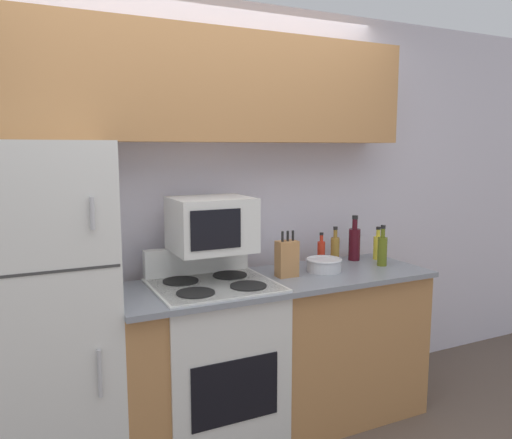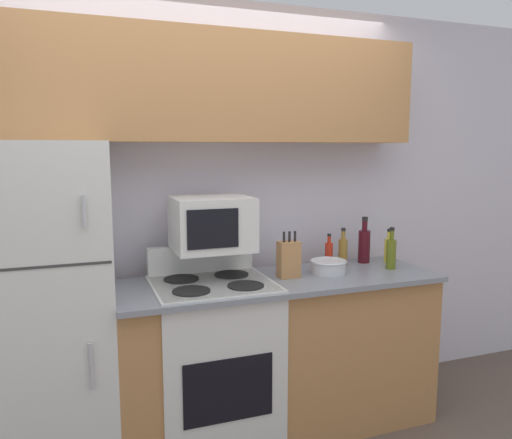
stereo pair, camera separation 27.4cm
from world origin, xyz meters
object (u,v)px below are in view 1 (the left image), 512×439
Objects in this scene: bottle_wine_red at (354,243)px; microwave at (211,224)px; stove at (215,363)px; bottle_vinegar at (335,249)px; bottle_hot_sauce at (321,251)px; bottle_olive_oil at (382,250)px; bowl at (324,265)px; refrigerator at (41,319)px; bottle_cooking_spray at (378,246)px; knife_block at (287,258)px.

microwave is at bearing -175.40° from bottle_wine_red.
stove is 1.06m from bottle_vinegar.
bottle_hot_sauce is at bearing 7.75° from microwave.
bottle_hot_sauce is 0.39m from bottle_olive_oil.
stove is 1.25m from bottle_olive_oil.
bowl is at bearing -7.17° from microwave.
bottle_olive_oil is (1.13, -0.03, 0.54)m from stove.
refrigerator is 5.67× the size of bottle_wine_red.
refrigerator is 8.50× the size of bottle_hot_sauce.
microwave is at bearing 1.77° from refrigerator.
bottle_hot_sauce is at bearing 169.89° from bottle_cooking_spray.
bottle_vinegar is (-0.17, -0.02, -0.02)m from bottle_wine_red.
microwave is at bearing -178.24° from bottle_cooking_spray.
bowl is at bearing -118.88° from bottle_hot_sauce.
refrigerator is at bearing -175.39° from bottle_hot_sauce.
refrigerator is 2.00m from bottle_olive_oil.
refrigerator is 6.54× the size of bottle_olive_oil.
bottle_olive_oil reaches higher than bottle_vinegar.
refrigerator is at bearing -178.23° from microwave.
bowl is 0.42m from bottle_olive_oil.
bottle_hot_sauce is at bearing 142.72° from bottle_olive_oil.
microwave is (0.89, 0.03, 0.40)m from refrigerator.
refrigerator is 1.95m from bottle_wine_red.
bottle_wine_red is at bearing -5.78° from bottle_hot_sauce.
knife_block is at bearing -170.29° from bottle_cooking_spray.
microwave is 1.98× the size of bowl.
bottle_hot_sauce is (1.69, 0.14, 0.15)m from refrigerator.
bottle_cooking_spray is (1.23, 0.13, 0.53)m from stove.
bottle_cooking_spray is at bearing 1.76° from refrigerator.
bottle_cooking_spray is 0.92× the size of bottle_vinegar.
bottle_olive_oil is (0.31, -0.23, 0.02)m from bottle_hot_sauce.
knife_block is at bearing 177.56° from bottle_olive_oil.
bowl is at bearing -154.12° from bottle_wine_red.
knife_block is at bearing -151.16° from bottle_hot_sauce.
bowl is 0.23m from bottle_hot_sauce.
bottle_cooking_spray is (0.77, 0.13, -0.02)m from knife_block.
refrigerator reaches higher than bottle_olive_oil.
bottle_olive_oil is at bearing -6.42° from microwave.
refrigerator is 1.33m from knife_block.
bottle_hot_sauce reaches higher than bowl.
knife_block is 1.13× the size of bottle_vinegar.
bottle_vinegar is (0.45, 0.16, -0.01)m from knife_block.
bottle_hot_sauce is at bearing 28.84° from knife_block.
bottle_hot_sauce is (0.37, 0.20, -0.03)m from knife_block.
stove is 0.71m from knife_block.
knife_block is at bearing -12.57° from microwave.
bottle_wine_red reaches higher than bottle_cooking_spray.
refrigerator is at bearing 177.85° from bowl.
bottle_olive_oil is (0.06, -0.21, -0.02)m from bottle_wine_red.
stove is 1.00m from bottle_hot_sauce.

